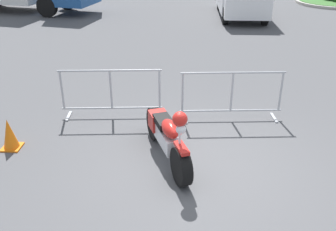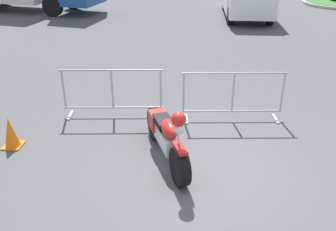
# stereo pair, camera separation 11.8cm
# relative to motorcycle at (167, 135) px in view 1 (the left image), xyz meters

# --- Properties ---
(ground_plane) EXTENTS (120.00, 120.00, 0.00)m
(ground_plane) POSITION_rel_motorcycle_xyz_m (0.52, -0.32, -0.46)
(ground_plane) COLOR #4C4C4F
(motorcycle) EXTENTS (0.91, 2.07, 1.22)m
(motorcycle) POSITION_rel_motorcycle_xyz_m (0.00, 0.00, 0.00)
(motorcycle) COLOR black
(motorcycle) RESTS_ON ground
(crowd_barrier_near) EXTENTS (2.15, 0.59, 1.07)m
(crowd_barrier_near) POSITION_rel_motorcycle_xyz_m (-1.27, 1.62, 0.09)
(crowd_barrier_near) COLOR #9EA0A5
(crowd_barrier_near) RESTS_ON ground
(crowd_barrier_far) EXTENTS (2.15, 0.59, 1.07)m
(crowd_barrier_far) POSITION_rel_motorcycle_xyz_m (1.27, 1.62, 0.09)
(crowd_barrier_far) COLOR #9EA0A5
(crowd_barrier_far) RESTS_ON ground
(traffic_cone) EXTENTS (0.34, 0.34, 0.59)m
(traffic_cone) POSITION_rel_motorcycle_xyz_m (-2.90, 0.21, -0.17)
(traffic_cone) COLOR orange
(traffic_cone) RESTS_ON ground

